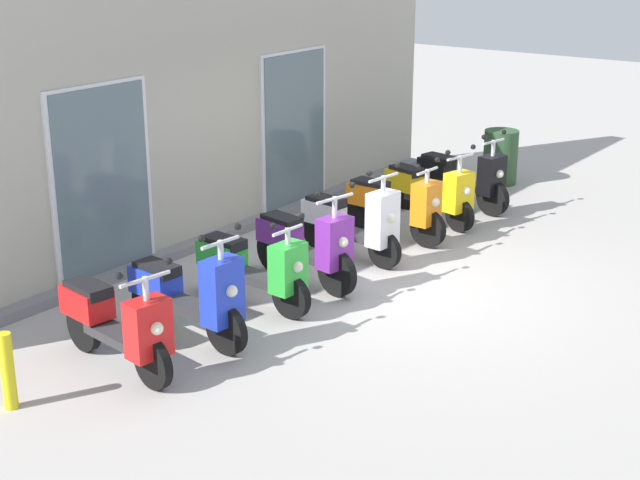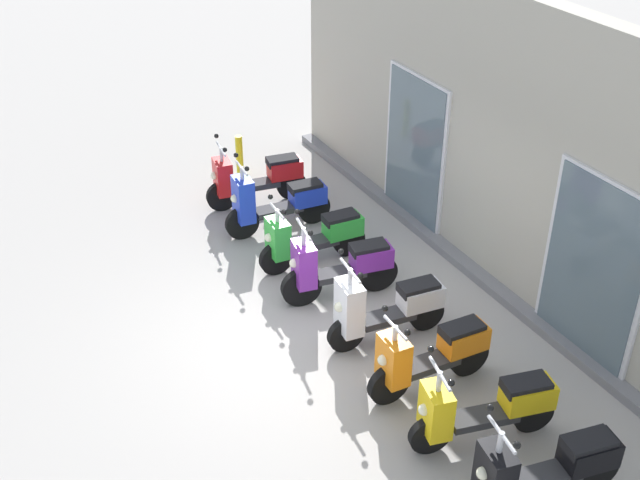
% 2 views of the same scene
% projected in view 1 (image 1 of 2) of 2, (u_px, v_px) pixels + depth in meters
% --- Properties ---
extents(ground_plane, '(40.00, 40.00, 0.00)m').
position_uv_depth(ground_plane, '(390.00, 285.00, 10.89)').
color(ground_plane, '#A8A39E').
extents(storefront_facade, '(10.16, 0.50, 3.79)m').
position_uv_depth(storefront_facade, '(198.00, 101.00, 11.95)').
color(storefront_facade, '#B2AD9E').
rests_on(storefront_facade, ground_plane).
extents(scooter_red, '(0.62, 1.61, 1.17)m').
position_uv_depth(scooter_red, '(116.00, 322.00, 8.71)').
color(scooter_red, black).
rests_on(scooter_red, ground_plane).
extents(scooter_blue, '(0.54, 1.64, 1.27)m').
position_uv_depth(scooter_blue, '(189.00, 294.00, 9.34)').
color(scooter_blue, black).
rests_on(scooter_blue, ground_plane).
extents(scooter_green, '(0.52, 1.58, 1.10)m').
position_uv_depth(scooter_green, '(253.00, 267.00, 10.19)').
color(scooter_green, black).
rests_on(scooter_green, ground_plane).
extents(scooter_purple, '(0.65, 1.58, 1.26)m').
position_uv_depth(scooter_purple, '(306.00, 245.00, 10.79)').
color(scooter_purple, black).
rests_on(scooter_purple, ground_plane).
extents(scooter_white, '(0.60, 1.54, 1.26)m').
position_uv_depth(scooter_white, '(353.00, 221.00, 11.60)').
color(scooter_white, black).
rests_on(scooter_white, ground_plane).
extents(scooter_orange, '(0.52, 1.55, 1.14)m').
position_uv_depth(scooter_orange, '(395.00, 205.00, 12.33)').
color(scooter_orange, black).
rests_on(scooter_orange, ground_plane).
extents(scooter_yellow, '(0.71, 1.58, 1.16)m').
position_uv_depth(scooter_yellow, '(430.00, 190.00, 13.05)').
color(scooter_yellow, black).
rests_on(scooter_yellow, ground_plane).
extents(scooter_black, '(0.63, 1.64, 1.21)m').
position_uv_depth(scooter_black, '(462.00, 177.00, 13.73)').
color(scooter_black, black).
rests_on(scooter_black, ground_plane).
extents(trash_bin, '(0.54, 0.54, 0.86)m').
position_uv_depth(trash_bin, '(500.00, 157.00, 15.04)').
color(trash_bin, '#2D4C2D').
rests_on(trash_bin, ground_plane).
extents(curb_bollard, '(0.12, 0.12, 0.70)m').
position_uv_depth(curb_bollard, '(8.00, 371.00, 8.03)').
color(curb_bollard, yellow).
rests_on(curb_bollard, ground_plane).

